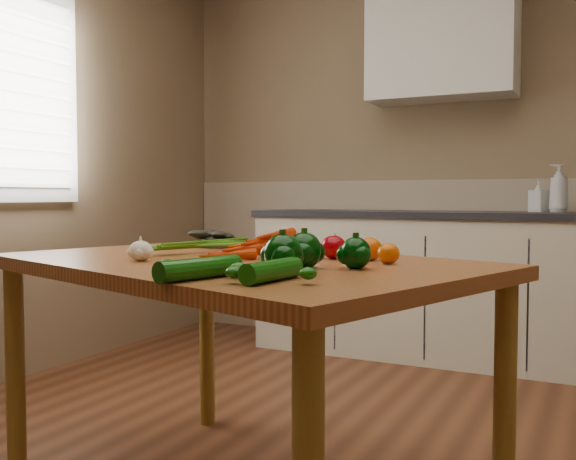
# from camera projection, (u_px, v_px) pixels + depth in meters

# --- Properties ---
(room) EXTENTS (4.04, 5.04, 2.64)m
(room) POSITION_uv_depth(u_px,v_px,m) (317.00, 117.00, 2.08)
(room) COLOR brown
(room) RESTS_ON ground
(counter_run) EXTENTS (2.84, 0.64, 1.14)m
(counter_run) POSITION_uv_depth(u_px,v_px,m) (486.00, 286.00, 3.83)
(counter_run) COLOR beige
(counter_run) RESTS_ON ground
(upper_cabinets) EXTENTS (2.15, 0.35, 0.70)m
(upper_cabinets) POSITION_uv_depth(u_px,v_px,m) (547.00, 32.00, 3.73)
(upper_cabinets) COLOR silver
(upper_cabinets) RESTS_ON room
(window_blinds) EXTENTS (0.08, 0.98, 1.18)m
(window_blinds) POSITION_uv_depth(u_px,v_px,m) (5.00, 88.00, 3.32)
(window_blinds) COLOR silver
(window_blinds) RESTS_ON room
(table) EXTENTS (1.71, 1.37, 0.80)m
(table) POSITION_uv_depth(u_px,v_px,m) (238.00, 287.00, 1.99)
(table) COLOR #A76030
(table) RESTS_ON ground
(soap_bottle_a) EXTENTS (0.12, 0.12, 0.28)m
(soap_bottle_a) POSITION_uv_depth(u_px,v_px,m) (559.00, 188.00, 3.67)
(soap_bottle_a) COLOR silver
(soap_bottle_a) RESTS_ON counter_run
(soap_bottle_b) EXTENTS (0.12, 0.12, 0.19)m
(soap_bottle_b) POSITION_uv_depth(u_px,v_px,m) (539.00, 196.00, 3.73)
(soap_bottle_b) COLOR silver
(soap_bottle_b) RESTS_ON counter_run
(carrot_bunch) EXTENTS (0.33, 0.29, 0.07)m
(carrot_bunch) POSITION_uv_depth(u_px,v_px,m) (238.00, 245.00, 2.08)
(carrot_bunch) COLOR red
(carrot_bunch) RESTS_ON table
(leafy_greens) EXTENTS (0.21, 0.19, 0.11)m
(leafy_greens) POSITION_uv_depth(u_px,v_px,m) (218.00, 233.00, 2.45)
(leafy_greens) COLOR black
(leafy_greens) RESTS_ON table
(garlic_bulb) EXTENTS (0.07, 0.07, 0.06)m
(garlic_bulb) POSITION_uv_depth(u_px,v_px,m) (141.00, 251.00, 1.93)
(garlic_bulb) COLOR white
(garlic_bulb) RESTS_ON table
(pepper_a) EXTENTS (0.10, 0.10, 0.10)m
(pepper_a) POSITION_uv_depth(u_px,v_px,m) (304.00, 251.00, 1.73)
(pepper_a) COLOR black
(pepper_a) RESTS_ON table
(pepper_b) EXTENTS (0.08, 0.08, 0.08)m
(pepper_b) POSITION_uv_depth(u_px,v_px,m) (356.00, 253.00, 1.72)
(pepper_b) COLOR black
(pepper_b) RESTS_ON table
(pepper_c) EXTENTS (0.10, 0.10, 0.10)m
(pepper_c) POSITION_uv_depth(u_px,v_px,m) (283.00, 254.00, 1.61)
(pepper_c) COLOR black
(pepper_c) RESTS_ON table
(tomato_a) EXTENTS (0.08, 0.08, 0.07)m
(tomato_a) POSITION_uv_depth(u_px,v_px,m) (334.00, 247.00, 1.99)
(tomato_a) COLOR #96020B
(tomato_a) RESTS_ON table
(tomato_b) EXTENTS (0.08, 0.08, 0.07)m
(tomato_b) POSITION_uv_depth(u_px,v_px,m) (370.00, 249.00, 1.94)
(tomato_b) COLOR #DD5405
(tomato_b) RESTS_ON table
(tomato_c) EXTENTS (0.07, 0.07, 0.06)m
(tomato_c) POSITION_uv_depth(u_px,v_px,m) (388.00, 254.00, 1.84)
(tomato_c) COLOR #DD5405
(tomato_c) RESTS_ON table
(zucchini_a) EXTENTS (0.07, 0.20, 0.05)m
(zucchini_a) POSITION_uv_depth(u_px,v_px,m) (272.00, 271.00, 1.46)
(zucchini_a) COLOR #0A4707
(zucchini_a) RESTS_ON table
(zucchini_b) EXTENTS (0.11, 0.24, 0.05)m
(zucchini_b) POSITION_uv_depth(u_px,v_px,m) (199.00, 268.00, 1.50)
(zucchini_b) COLOR #0A4707
(zucchini_b) RESTS_ON table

